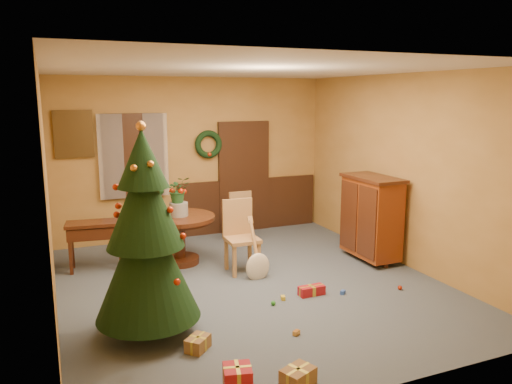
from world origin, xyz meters
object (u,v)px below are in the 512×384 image
chair_near (240,233)px  christmas_tree (146,237)px  sideboard (371,216)px  dining_table (179,230)px  writing_desk (95,234)px

chair_near → christmas_tree: size_ratio=0.46×
chair_near → sideboard: (2.07, -0.34, 0.15)m
dining_table → christmas_tree: (-0.90, -2.18, 0.57)m
sideboard → writing_desk: bearing=163.3°
chair_near → christmas_tree: bearing=-137.3°
dining_table → sideboard: (2.83, -1.00, 0.19)m
dining_table → writing_desk: dining_table is taller
dining_table → sideboard: bearing=-19.5°
writing_desk → sideboard: sideboard is taller
writing_desk → chair_near: bearing=-23.8°
dining_table → christmas_tree: 2.43m
chair_near → christmas_tree: christmas_tree is taller
chair_near → writing_desk: chair_near is taller
christmas_tree → writing_desk: christmas_tree is taller
dining_table → sideboard: 3.01m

